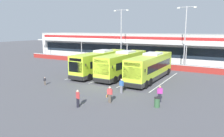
{
  "coord_description": "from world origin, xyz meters",
  "views": [
    {
      "loc": [
        14.5,
        -23.04,
        7.06
      ],
      "look_at": [
        -0.55,
        3.0,
        1.6
      ],
      "focal_mm": 34.84,
      "sensor_mm": 36.0,
      "label": 1
    }
  ],
  "objects_px": {
    "coach_bus_leftmost": "(100,63)",
    "pedestrian_in_dark_coat": "(121,85)",
    "lamp_post_centre": "(185,34)",
    "coach_bus_left_centre": "(123,65)",
    "pedestrian_child": "(45,81)",
    "lamp_post_west": "(121,33)",
    "pedestrian_near_bin": "(160,93)",
    "pedestrian_approaching_bus": "(78,98)",
    "coach_bus_centre": "(150,67)",
    "pedestrian_with_handbag": "(110,94)",
    "litter_bin": "(157,102)"
  },
  "relations": [
    {
      "from": "pedestrian_near_bin",
      "to": "lamp_post_centre",
      "type": "distance_m",
      "value": 20.97
    },
    {
      "from": "pedestrian_in_dark_coat",
      "to": "lamp_post_west",
      "type": "xyz_separation_m",
      "value": [
        -10.02,
        18.95,
        5.42
      ]
    },
    {
      "from": "pedestrian_child",
      "to": "pedestrian_approaching_bus",
      "type": "relative_size",
      "value": 0.62
    },
    {
      "from": "pedestrian_approaching_bus",
      "to": "pedestrian_near_bin",
      "type": "bearing_deg",
      "value": 40.56
    },
    {
      "from": "coach_bus_centre",
      "to": "lamp_post_west",
      "type": "height_order",
      "value": "lamp_post_west"
    },
    {
      "from": "coach_bus_centre",
      "to": "pedestrian_in_dark_coat",
      "type": "relative_size",
      "value": 7.51
    },
    {
      "from": "pedestrian_near_bin",
      "to": "pedestrian_with_handbag",
      "type": "bearing_deg",
      "value": -147.32
    },
    {
      "from": "pedestrian_child",
      "to": "coach_bus_centre",
      "type": "bearing_deg",
      "value": 41.22
    },
    {
      "from": "pedestrian_near_bin",
      "to": "litter_bin",
      "type": "xyz_separation_m",
      "value": [
        0.26,
        -1.58,
        -0.41
      ]
    },
    {
      "from": "pedestrian_near_bin",
      "to": "pedestrian_in_dark_coat",
      "type": "bearing_deg",
      "value": 170.07
    },
    {
      "from": "pedestrian_in_dark_coat",
      "to": "pedestrian_approaching_bus",
      "type": "xyz_separation_m",
      "value": [
        -1.38,
        -5.99,
        0.0
      ]
    },
    {
      "from": "coach_bus_leftmost",
      "to": "coach_bus_centre",
      "type": "xyz_separation_m",
      "value": [
        8.22,
        0.21,
        0.0
      ]
    },
    {
      "from": "pedestrian_approaching_bus",
      "to": "pedestrian_in_dark_coat",
      "type": "bearing_deg",
      "value": 77.03
    },
    {
      "from": "coach_bus_centre",
      "to": "pedestrian_with_handbag",
      "type": "height_order",
      "value": "coach_bus_centre"
    },
    {
      "from": "pedestrian_in_dark_coat",
      "to": "pedestrian_child",
      "type": "height_order",
      "value": "pedestrian_in_dark_coat"
    },
    {
      "from": "coach_bus_leftmost",
      "to": "pedestrian_near_bin",
      "type": "relative_size",
      "value": 7.51
    },
    {
      "from": "pedestrian_approaching_bus",
      "to": "lamp_post_west",
      "type": "height_order",
      "value": "lamp_post_west"
    },
    {
      "from": "coach_bus_leftmost",
      "to": "lamp_post_west",
      "type": "xyz_separation_m",
      "value": [
        -2.36,
        11.53,
        4.5
      ]
    },
    {
      "from": "pedestrian_near_bin",
      "to": "pedestrian_child",
      "type": "bearing_deg",
      "value": -176.32
    },
    {
      "from": "pedestrian_with_handbag",
      "to": "pedestrian_in_dark_coat",
      "type": "xyz_separation_m",
      "value": [
        -0.51,
        3.48,
        0.02
      ]
    },
    {
      "from": "coach_bus_left_centre",
      "to": "pedestrian_with_handbag",
      "type": "relative_size",
      "value": 7.51
    },
    {
      "from": "pedestrian_near_bin",
      "to": "coach_bus_centre",
      "type": "bearing_deg",
      "value": 115.92
    },
    {
      "from": "coach_bus_left_centre",
      "to": "pedestrian_approaching_bus",
      "type": "xyz_separation_m",
      "value": [
        2.47,
        -13.84,
        -0.91
      ]
    },
    {
      "from": "coach_bus_leftmost",
      "to": "coach_bus_left_centre",
      "type": "height_order",
      "value": "same"
    },
    {
      "from": "coach_bus_leftmost",
      "to": "coach_bus_centre",
      "type": "bearing_deg",
      "value": 1.43
    },
    {
      "from": "pedestrian_near_bin",
      "to": "lamp_post_centre",
      "type": "height_order",
      "value": "lamp_post_centre"
    },
    {
      "from": "pedestrian_in_dark_coat",
      "to": "lamp_post_centre",
      "type": "relative_size",
      "value": 0.15
    },
    {
      "from": "lamp_post_west",
      "to": "coach_bus_left_centre",
      "type": "bearing_deg",
      "value": -60.93
    },
    {
      "from": "coach_bus_left_centre",
      "to": "pedestrian_approaching_bus",
      "type": "distance_m",
      "value": 14.09
    },
    {
      "from": "coach_bus_centre",
      "to": "pedestrian_near_bin",
      "type": "distance_m",
      "value": 9.43
    },
    {
      "from": "lamp_post_west",
      "to": "coach_bus_leftmost",
      "type": "bearing_deg",
      "value": -78.42
    },
    {
      "from": "pedestrian_approaching_bus",
      "to": "lamp_post_centre",
      "type": "height_order",
      "value": "lamp_post_centre"
    },
    {
      "from": "coach_bus_centre",
      "to": "lamp_post_centre",
      "type": "distance_m",
      "value": 12.72
    },
    {
      "from": "pedestrian_near_bin",
      "to": "lamp_post_west",
      "type": "height_order",
      "value": "lamp_post_west"
    },
    {
      "from": "coach_bus_leftmost",
      "to": "pedestrian_child",
      "type": "bearing_deg",
      "value": -105.22
    },
    {
      "from": "lamp_post_west",
      "to": "pedestrian_with_handbag",
      "type": "bearing_deg",
      "value": -64.84
    },
    {
      "from": "pedestrian_with_handbag",
      "to": "litter_bin",
      "type": "bearing_deg",
      "value": 13.75
    },
    {
      "from": "coach_bus_leftmost",
      "to": "pedestrian_child",
      "type": "relative_size",
      "value": 12.11
    },
    {
      "from": "pedestrian_child",
      "to": "lamp_post_west",
      "type": "height_order",
      "value": "lamp_post_west"
    },
    {
      "from": "pedestrian_near_bin",
      "to": "lamp_post_centre",
      "type": "relative_size",
      "value": 0.15
    },
    {
      "from": "pedestrian_in_dark_coat",
      "to": "pedestrian_approaching_bus",
      "type": "height_order",
      "value": "same"
    },
    {
      "from": "lamp_post_centre",
      "to": "pedestrian_with_handbag",
      "type": "bearing_deg",
      "value": -95.27
    },
    {
      "from": "coach_bus_leftmost",
      "to": "lamp_post_west",
      "type": "distance_m",
      "value": 12.6
    },
    {
      "from": "coach_bus_leftmost",
      "to": "lamp_post_centre",
      "type": "distance_m",
      "value": 16.37
    },
    {
      "from": "coach_bus_left_centre",
      "to": "pedestrian_child",
      "type": "distance_m",
      "value": 11.57
    },
    {
      "from": "coach_bus_leftmost",
      "to": "pedestrian_in_dark_coat",
      "type": "bearing_deg",
      "value": -44.09
    },
    {
      "from": "pedestrian_child",
      "to": "pedestrian_approaching_bus",
      "type": "height_order",
      "value": "pedestrian_approaching_bus"
    },
    {
      "from": "pedestrian_approaching_bus",
      "to": "lamp_post_centre",
      "type": "xyz_separation_m",
      "value": [
        4.0,
        25.33,
        5.42
      ]
    },
    {
      "from": "pedestrian_in_dark_coat",
      "to": "lamp_post_west",
      "type": "distance_m",
      "value": 22.11
    },
    {
      "from": "pedestrian_with_handbag",
      "to": "lamp_post_west",
      "type": "bearing_deg",
      "value": 115.16
    }
  ]
}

